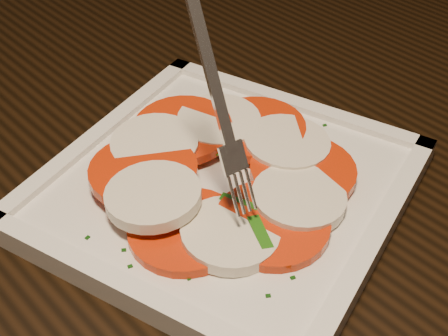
% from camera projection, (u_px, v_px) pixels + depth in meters
% --- Properties ---
extents(table, '(1.29, 0.95, 0.75)m').
position_uv_depth(table, '(156.00, 232.00, 0.61)').
color(table, black).
rests_on(table, ground).
extents(plate, '(0.35, 0.35, 0.01)m').
position_uv_depth(plate, '(224.00, 189.00, 0.50)').
color(plate, white).
rests_on(plate, table).
extents(caprese_salad, '(0.24, 0.22, 0.03)m').
position_uv_depth(caprese_salad, '(224.00, 172.00, 0.49)').
color(caprese_salad, red).
rests_on(caprese_salad, plate).
extents(fork, '(0.03, 0.08, 0.15)m').
position_uv_depth(fork, '(209.00, 90.00, 0.42)').
color(fork, white).
rests_on(fork, caprese_salad).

